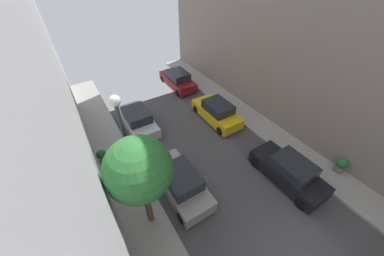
# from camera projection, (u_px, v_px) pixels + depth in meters

# --- Properties ---
(parked_car_left_2) EXTENTS (1.78, 4.20, 1.57)m
(parked_car_left_2) POSITION_uv_depth(u_px,v_px,m) (180.00, 182.00, 10.93)
(parked_car_left_2) COLOR gray
(parked_car_left_2) RESTS_ON ground
(parked_car_left_3) EXTENTS (1.78, 4.20, 1.57)m
(parked_car_left_3) POSITION_uv_depth(u_px,v_px,m) (137.00, 120.00, 14.95)
(parked_car_left_3) COLOR silver
(parked_car_left_3) RESTS_ON ground
(parked_car_right_1) EXTENTS (1.78, 4.20, 1.57)m
(parked_car_right_1) POSITION_uv_depth(u_px,v_px,m) (289.00, 171.00, 11.48)
(parked_car_right_1) COLOR black
(parked_car_right_1) RESTS_ON ground
(parked_car_right_2) EXTENTS (1.78, 4.20, 1.57)m
(parked_car_right_2) POSITION_uv_depth(u_px,v_px,m) (217.00, 112.00, 15.70)
(parked_car_right_2) COLOR gold
(parked_car_right_2) RESTS_ON ground
(parked_car_right_3) EXTENTS (1.78, 4.20, 1.57)m
(parked_car_right_3) POSITION_uv_depth(u_px,v_px,m) (178.00, 80.00, 19.58)
(parked_car_right_3) COLOR maroon
(parked_car_right_3) RESTS_ON ground
(street_tree_2) EXTENTS (2.57, 2.57, 5.01)m
(street_tree_2) POSITION_uv_depth(u_px,v_px,m) (139.00, 170.00, 7.65)
(street_tree_2) COLOR brown
(street_tree_2) RESTS_ON sidewalk_left
(potted_plant_0) EXTENTS (0.56, 0.56, 0.78)m
(potted_plant_0) POSITION_uv_depth(u_px,v_px,m) (102.00, 155.00, 12.57)
(potted_plant_0) COLOR #B2A899
(potted_plant_0) RESTS_ON sidewalk_left
(potted_plant_2) EXTENTS (0.59, 0.59, 0.93)m
(potted_plant_2) POSITION_uv_depth(u_px,v_px,m) (341.00, 165.00, 11.94)
(potted_plant_2) COLOR slate
(potted_plant_2) RESTS_ON sidewalk_right
(lamp_post) EXTENTS (0.44, 0.44, 5.89)m
(lamp_post) POSITION_uv_depth(u_px,v_px,m) (125.00, 138.00, 8.74)
(lamp_post) COLOR #333338
(lamp_post) RESTS_ON sidewalk_left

